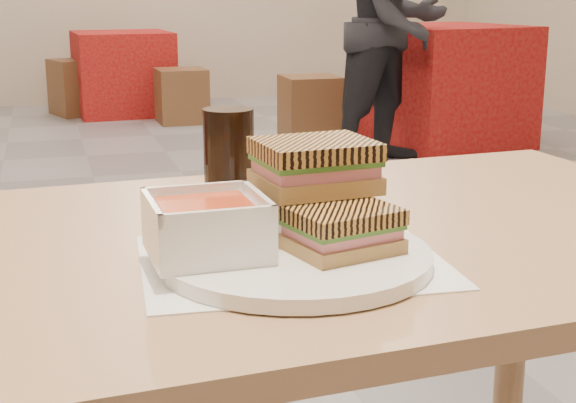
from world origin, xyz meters
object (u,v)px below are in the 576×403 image
object	(u,v)px
bg_table_2	(123,73)
bg_chair_1r	(451,99)
patron_b	(398,23)
bg_table_1	(445,86)
cola_glass	(229,163)
main_table	(294,319)
bg_chair_2l	(79,87)
plate	(295,257)
panini_lower	(342,229)
bg_chair_2r	(182,96)
bg_chair_1l	(311,107)
soup_bowl	(207,229)

from	to	relation	value
bg_table_2	bg_chair_1r	size ratio (longest dim) A/B	1.69
bg_chair_1r	patron_b	bearing A→B (deg)	-130.35
bg_table_1	cola_glass	bearing A→B (deg)	-120.42
main_table	bg_chair_2l	distance (m)	6.22
plate	bg_chair_1r	distance (m)	5.62
panini_lower	bg_chair_2r	world-z (taller)	panini_lower
bg_chair_1l	patron_b	distance (m)	1.16
soup_bowl	bg_table_2	bearing A→B (deg)	85.47
panini_lower	bg_table_1	bearing A→B (deg)	61.74
main_table	bg_chair_1l	world-z (taller)	main_table
plate	bg_chair_2l	world-z (taller)	plate
cola_glass	bg_chair_1l	world-z (taller)	cola_glass
main_table	plate	size ratio (longest dim) A/B	4.21
bg_chair_1r	bg_chair_2r	xyz separation A→B (m)	(-1.93, 0.78, -0.00)
soup_bowl	cola_glass	distance (m)	0.22
cola_glass	bg_table_1	world-z (taller)	cola_glass
panini_lower	cola_glass	bearing A→B (deg)	106.50
panini_lower	bg_table_2	bearing A→B (deg)	86.77
main_table	bg_table_2	world-z (taller)	main_table
bg_chair_1l	bg_chair_2r	size ratio (longest dim) A/B	1.04
panini_lower	soup_bowl	bearing A→B (deg)	168.40
cola_glass	patron_b	size ratio (longest dim) A/B	0.08
bg_table_1	bg_chair_2r	size ratio (longest dim) A/B	2.52
main_table	plate	bearing A→B (deg)	-105.92
plate	cola_glass	world-z (taller)	cola_glass
soup_bowl	bg_chair_1l	bearing A→B (deg)	70.80
bg_table_1	patron_b	world-z (taller)	patron_b
patron_b	main_table	bearing A→B (deg)	-115.46
bg_table_2	bg_chair_2l	world-z (taller)	bg_table_2
main_table	plate	xyz separation A→B (m)	(-0.03, -0.12, 0.12)
bg_chair_1l	bg_chair_2l	bearing A→B (deg)	133.12
bg_chair_2r	bg_chair_1r	bearing A→B (deg)	-21.93
soup_bowl	bg_chair_2r	bearing A→B (deg)	81.14
soup_bowl	bg_chair_2r	world-z (taller)	soup_bowl
soup_bowl	bg_chair_2l	xyz separation A→B (m)	(0.13, 6.32, -0.57)
bg_chair_2l	patron_b	distance (m)	3.16
panini_lower	patron_b	size ratio (longest dim) A/B	0.08
cola_glass	bg_chair_2l	size ratio (longest dim) A/B	0.27
soup_bowl	bg_chair_1r	bearing A→B (deg)	59.99
soup_bowl	bg_chair_1r	distance (m)	5.66
main_table	bg_chair_2l	size ratio (longest dim) A/B	2.41
plate	bg_chair_2l	distance (m)	6.35
soup_bowl	patron_b	world-z (taller)	patron_b
soup_bowl	cola_glass	world-z (taller)	cola_glass
panini_lower	bg_table_1	size ratio (longest dim) A/B	0.12
soup_bowl	bg_table_2	world-z (taller)	soup_bowl
cola_glass	bg_table_2	bearing A→B (deg)	85.98
bg_chair_1l	bg_chair_1r	world-z (taller)	bg_chair_1l
plate	patron_b	world-z (taller)	patron_b
soup_bowl	panini_lower	xyz separation A→B (m)	(0.14, -0.03, -0.00)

